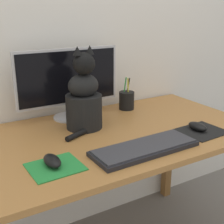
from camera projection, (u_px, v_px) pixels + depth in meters
wall_back at (66, 14)px, 1.59m from camera, size 7.00×0.04×2.50m
desk at (106, 151)px, 1.45m from camera, size 1.44×0.75×0.74m
monitor at (68, 81)px, 1.56m from camera, size 0.54×0.17×0.36m
keyboard at (145, 148)px, 1.25m from camera, size 0.45×0.17×0.02m
mousepad_left at (55, 167)px, 1.12m from camera, size 0.19×0.17×0.00m
mousepad_right at (202, 131)px, 1.45m from camera, size 0.21×0.19×0.00m
computer_mouse_left at (52, 161)px, 1.12m from camera, size 0.06×0.11×0.04m
computer_mouse_right at (198, 126)px, 1.45m from camera, size 0.06×0.10×0.04m
cat at (84, 99)px, 1.45m from camera, size 0.24×0.22×0.39m
pen_cup at (127, 100)px, 1.76m from camera, size 0.09×0.09×0.18m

